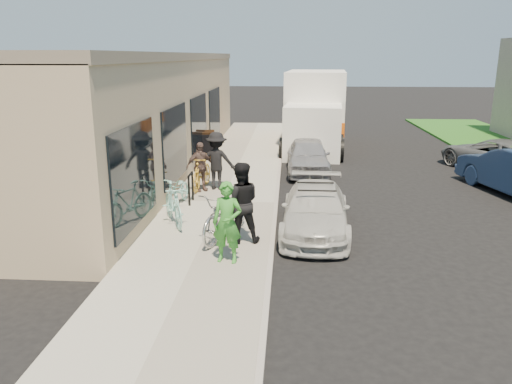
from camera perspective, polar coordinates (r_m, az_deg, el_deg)
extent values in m
plane|color=black|center=(11.22, 4.14, -6.33)|extent=(120.00, 120.00, 0.00)
cube|color=#A29F92|center=(14.16, -4.01, -1.36)|extent=(3.00, 34.00, 0.15)
cube|color=gray|center=(14.04, 2.28, -1.53)|extent=(0.12, 34.00, 0.13)
cube|color=tan|center=(19.25, -11.82, 8.66)|extent=(3.50, 20.00, 4.00)
cube|color=#796C5C|center=(19.13, -12.17, 14.91)|extent=(3.60, 20.00, 0.25)
cube|color=black|center=(11.25, -13.72, 1.87)|extent=(0.06, 3.00, 2.20)
cube|color=black|center=(15.03, -9.23, 5.44)|extent=(0.06, 3.00, 2.20)
cube|color=black|center=(18.90, -6.53, 7.54)|extent=(0.06, 3.00, 2.20)
cube|color=black|center=(22.82, -4.75, 8.92)|extent=(0.06, 3.00, 2.20)
cylinder|color=black|center=(13.72, -7.66, 0.09)|extent=(0.06, 0.06, 0.82)
cylinder|color=black|center=(14.23, -7.26, 0.67)|extent=(0.06, 0.06, 0.82)
cylinder|color=black|center=(13.88, -7.52, 2.02)|extent=(0.07, 0.55, 0.06)
cube|color=black|center=(19.60, -5.69, 5.24)|extent=(0.73, 0.41, 1.13)
cube|color=black|center=(20.00, -5.72, 5.45)|extent=(0.73, 0.41, 1.13)
cube|color=black|center=(19.55, -5.69, 5.39)|extent=(0.58, 0.29, 0.81)
imported|color=beige|center=(12.05, 6.80, -2.03)|extent=(1.78, 3.94, 1.12)
cylinder|color=black|center=(11.49, 6.99, 0.11)|extent=(0.89, 0.04, 0.04)
cylinder|color=black|center=(12.21, 6.81, 1.03)|extent=(0.89, 0.04, 0.04)
imported|color=#A5A4AA|center=(18.13, 5.96, 4.12)|extent=(1.52, 3.71, 1.26)
cube|color=white|center=(20.82, 6.48, 6.83)|extent=(2.46, 2.46, 2.17)
cube|color=black|center=(20.75, 6.51, 8.08)|extent=(2.12, 0.24, 1.03)
cube|color=white|center=(24.14, 6.84, 9.63)|extent=(3.01, 5.00, 3.32)
cube|color=#D6560C|center=(24.22, 6.78, 7.88)|extent=(3.03, 5.03, 0.63)
cylinder|color=black|center=(20.43, 3.14, 4.95)|extent=(0.36, 0.94, 0.92)
cylinder|color=black|center=(20.35, 9.59, 4.72)|extent=(0.36, 0.94, 0.92)
cylinder|color=black|center=(21.66, 3.45, 5.55)|extent=(0.36, 0.94, 0.92)
cylinder|color=black|center=(21.59, 9.54, 5.33)|extent=(0.36, 0.94, 0.92)
cylinder|color=black|center=(25.94, 4.31, 7.16)|extent=(0.36, 0.94, 0.92)
cylinder|color=black|center=(25.88, 9.41, 6.98)|extent=(0.36, 0.94, 0.92)
imported|color=#57595C|center=(20.38, 25.71, 3.84)|extent=(3.65, 4.79, 1.21)
imported|color=#B2B3B5|center=(11.20, -3.46, -2.54)|extent=(1.37, 2.22, 1.10)
imported|color=#389030|center=(9.82, -3.31, -3.50)|extent=(0.65, 0.48, 1.64)
imported|color=black|center=(10.86, -1.80, -1.21)|extent=(0.97, 0.81, 1.79)
imported|color=#95DFD1|center=(12.27, -9.44, -1.34)|extent=(1.16, 1.73, 1.02)
imported|color=#95DFD1|center=(13.81, -8.79, 0.14)|extent=(0.70, 1.59, 0.81)
imported|color=gold|center=(15.43, -6.23, 2.31)|extent=(0.73, 1.81, 1.06)
imported|color=black|center=(15.28, -4.52, 3.57)|extent=(1.16, 0.69, 1.76)
imported|color=brown|center=(15.12, -6.43, 2.89)|extent=(0.93, 0.79, 1.50)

